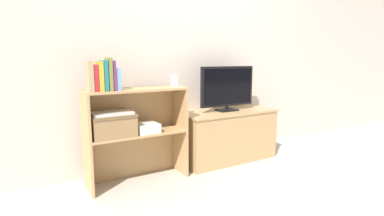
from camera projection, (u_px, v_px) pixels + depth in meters
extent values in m
plane|color=#BCB2A3|center=(200.00, 174.00, 2.84)|extent=(16.00, 16.00, 0.00)
cube|color=beige|center=(176.00, 47.00, 3.05)|extent=(10.00, 0.05, 2.40)
cube|color=tan|center=(226.00, 136.00, 3.23)|extent=(1.04, 0.44, 0.52)
cube|color=tan|center=(227.00, 112.00, 3.19)|extent=(1.06, 0.46, 0.02)
cube|color=black|center=(227.00, 110.00, 3.18)|extent=(0.22, 0.14, 0.01)
cylinder|color=black|center=(227.00, 108.00, 3.18)|extent=(0.04, 0.04, 0.04)
cube|color=black|center=(227.00, 86.00, 3.14)|extent=(0.66, 0.03, 0.41)
cube|color=black|center=(229.00, 86.00, 3.13)|extent=(0.60, 0.00, 0.37)
cube|color=tan|center=(88.00, 165.00, 2.43)|extent=(0.02, 0.31, 0.45)
cube|color=tan|center=(180.00, 149.00, 2.86)|extent=(0.02, 0.31, 0.45)
cube|color=tan|center=(132.00, 153.00, 2.77)|extent=(0.83, 0.02, 0.45)
cube|color=tan|center=(137.00, 133.00, 2.61)|extent=(0.83, 0.31, 0.02)
cube|color=tan|center=(85.00, 115.00, 2.36)|extent=(0.02, 0.31, 0.38)
cube|color=tan|center=(179.00, 107.00, 2.80)|extent=(0.02, 0.31, 0.38)
cube|color=tan|center=(130.00, 108.00, 2.70)|extent=(0.83, 0.02, 0.38)
cube|color=tan|center=(135.00, 90.00, 2.55)|extent=(0.83, 0.31, 0.02)
cube|color=tan|center=(90.00, 76.00, 2.29)|extent=(0.04, 0.13, 0.23)
cube|color=#B22328|center=(95.00, 78.00, 2.31)|extent=(0.03, 0.13, 0.21)
cube|color=gold|center=(100.00, 76.00, 2.33)|extent=(0.03, 0.14, 0.23)
cube|color=#1E7075|center=(104.00, 76.00, 2.34)|extent=(0.03, 0.15, 0.24)
cube|color=olive|center=(109.00, 74.00, 2.36)|extent=(0.03, 0.14, 0.26)
cube|color=#6B2D66|center=(113.00, 76.00, 2.38)|extent=(0.02, 0.15, 0.24)
cube|color=#709ECC|center=(117.00, 79.00, 2.40)|extent=(0.04, 0.13, 0.17)
cube|color=white|center=(174.00, 81.00, 2.73)|extent=(0.05, 0.03, 0.10)
cylinder|color=silver|center=(174.00, 74.00, 2.72)|extent=(0.01, 0.01, 0.03)
cube|color=#937047|center=(112.00, 125.00, 2.47)|extent=(0.35, 0.27, 0.18)
cube|color=brown|center=(112.00, 116.00, 2.46)|extent=(0.36, 0.27, 0.02)
cube|color=white|center=(111.00, 113.00, 2.46)|extent=(0.33, 0.21, 0.02)
cylinder|color=#99999E|center=(111.00, 112.00, 2.45)|extent=(0.02, 0.02, 0.00)
cube|color=silver|center=(146.00, 128.00, 2.61)|extent=(0.19, 0.21, 0.08)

